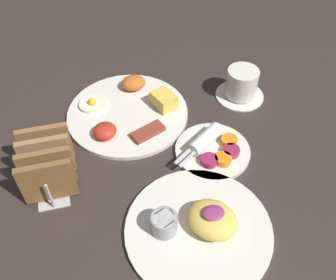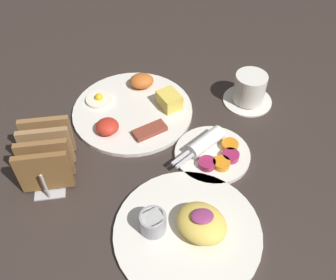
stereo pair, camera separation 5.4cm
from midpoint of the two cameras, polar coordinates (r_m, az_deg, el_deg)
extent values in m
plane|color=#332823|center=(0.80, -4.66, -3.82)|extent=(3.00, 3.00, 0.00)
cylinder|color=silver|center=(0.90, -7.87, 4.01)|extent=(0.29, 0.29, 0.01)
cube|color=#E5C64C|center=(0.89, -2.37, 6.03)|extent=(0.06, 0.07, 0.04)
ellipsoid|color=#C66023|center=(0.95, -6.92, 8.60)|extent=(0.06, 0.05, 0.03)
cylinder|color=#F4EACC|center=(0.93, -13.09, 5.28)|extent=(0.06, 0.06, 0.01)
sphere|color=yellow|center=(0.92, -13.15, 5.56)|extent=(0.02, 0.02, 0.02)
ellipsoid|color=red|center=(0.84, -11.42, 1.31)|extent=(0.05, 0.05, 0.03)
cube|color=brown|center=(0.84, -4.91, 1.18)|extent=(0.08, 0.06, 0.01)
cylinder|color=silver|center=(0.81, 4.87, -1.62)|extent=(0.16, 0.16, 0.01)
cylinder|color=#99234C|center=(0.78, 4.32, -3.21)|extent=(0.04, 0.04, 0.01)
cylinder|color=orange|center=(0.78, 6.46, -3.02)|extent=(0.04, 0.04, 0.01)
cylinder|color=#99234C|center=(0.80, 7.72, -1.77)|extent=(0.04, 0.04, 0.01)
cylinder|color=orange|center=(0.82, 7.45, -0.20)|extent=(0.04, 0.04, 0.01)
cylinder|color=white|center=(0.81, 3.82, 0.07)|extent=(0.09, 0.08, 0.03)
cube|color=silver|center=(0.77, 0.97, -3.04)|extent=(0.04, 0.03, 0.00)
cube|color=silver|center=(0.77, 0.29, -2.60)|extent=(0.04, 0.03, 0.00)
cylinder|color=silver|center=(0.70, 2.41, -13.59)|extent=(0.27, 0.27, 0.01)
ellipsoid|color=#EAC651|center=(0.68, 4.48, -12.11)|extent=(0.12, 0.12, 0.04)
ellipsoid|color=#8C3366|center=(0.66, 4.60, -11.09)|extent=(0.04, 0.03, 0.01)
cylinder|color=#99999E|center=(0.68, -2.90, -12.68)|extent=(0.05, 0.05, 0.04)
cylinder|color=white|center=(0.66, -2.95, -11.99)|extent=(0.04, 0.04, 0.01)
cube|color=#B7B7BC|center=(0.81, -18.98, -5.63)|extent=(0.06, 0.15, 0.01)
cube|color=brown|center=(0.74, -19.87, -6.12)|extent=(0.10, 0.01, 0.10)
cube|color=brown|center=(0.76, -19.88, -4.24)|extent=(0.10, 0.01, 0.10)
cube|color=#976E45|center=(0.78, -19.89, -2.45)|extent=(0.10, 0.01, 0.10)
cube|color=brown|center=(0.80, -19.90, -0.76)|extent=(0.10, 0.01, 0.10)
cylinder|color=#B7B7BC|center=(0.74, -19.58, -8.13)|extent=(0.01, 0.01, 0.07)
cylinder|color=#B7B7BC|center=(0.83, -19.66, -0.33)|extent=(0.01, 0.01, 0.07)
cylinder|color=silver|center=(0.96, 9.26, 6.75)|extent=(0.12, 0.12, 0.01)
cylinder|color=silver|center=(0.93, 9.55, 8.57)|extent=(0.08, 0.08, 0.07)
cylinder|color=#381E0F|center=(0.91, 9.78, 10.03)|extent=(0.06, 0.06, 0.01)
cube|color=silver|center=(0.73, 8.83, -10.55)|extent=(0.04, 0.11, 0.00)
ellipsoid|color=silver|center=(0.71, 12.01, -14.23)|extent=(0.02, 0.02, 0.01)
camera|label=1|loc=(0.03, -91.93, -2.09)|focal=40.00mm
camera|label=2|loc=(0.03, 88.07, 2.09)|focal=40.00mm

